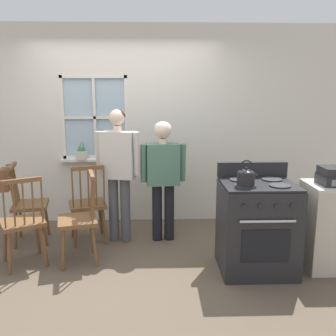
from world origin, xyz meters
name	(u,v)px	position (x,y,z in m)	size (l,w,h in m)	color
ground_plane	(117,263)	(0.00, 0.00, 0.00)	(16.00, 16.00, 0.00)	brown
wall_back	(125,126)	(0.02, 1.40, 1.34)	(6.40, 0.16, 2.70)	silver
chair_by_window	(29,206)	(-1.11, 0.62, 0.46)	(0.47, 0.49, 0.98)	brown
chair_near_wall	(79,221)	(-0.39, 0.06, 0.46)	(0.49, 0.50, 0.98)	brown
chair_center_cluster	(23,224)	(-0.97, -0.01, 0.46)	(0.56, 0.55, 0.98)	brown
chair_near_stove	(88,206)	(-0.39, 0.60, 0.46)	(0.52, 0.50, 0.98)	brown
person_elderly_left	(118,164)	(-0.01, 0.62, 0.96)	(0.55, 0.29, 1.61)	#4C4C51
person_teen_center	(163,170)	(0.52, 0.64, 0.89)	(0.55, 0.24, 1.47)	black
stove	(257,226)	(1.46, -0.19, 0.47)	(0.74, 0.68, 1.08)	#232326
kettle	(246,177)	(1.29, -0.32, 1.02)	(0.21, 0.17, 0.25)	black
potted_plant	(82,154)	(-0.58, 1.31, 0.98)	(0.15, 0.15, 0.27)	beige
handbag	(5,179)	(-1.34, 0.58, 0.81)	(0.22, 0.23, 0.31)	brown
side_counter	(331,226)	(2.25, -0.15, 0.45)	(0.55, 0.50, 0.90)	beige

